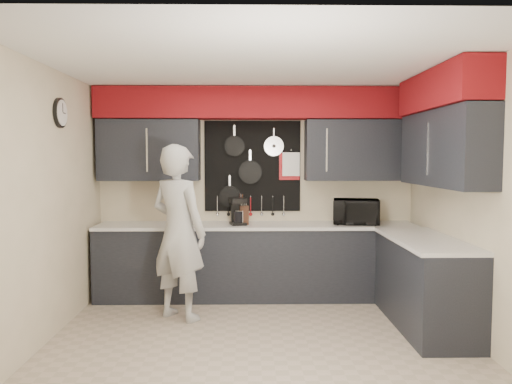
{
  "coord_description": "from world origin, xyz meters",
  "views": [
    {
      "loc": [
        -0.11,
        -4.63,
        1.74
      ],
      "look_at": [
        -0.03,
        0.5,
        1.38
      ],
      "focal_mm": 35.0,
      "sensor_mm": 36.0,
      "label": 1
    }
  ],
  "objects_px": {
    "microwave": "(356,212)",
    "knife_block": "(244,215)",
    "utensil_crock": "(241,217)",
    "coffee_maker": "(238,211)",
    "person": "(178,232)"
  },
  "relations": [
    {
      "from": "microwave",
      "to": "knife_block",
      "type": "bearing_deg",
      "value": -168.69
    },
    {
      "from": "utensil_crock",
      "to": "coffee_maker",
      "type": "relative_size",
      "value": 0.52
    },
    {
      "from": "microwave",
      "to": "knife_block",
      "type": "relative_size",
      "value": 2.4
    },
    {
      "from": "person",
      "to": "coffee_maker",
      "type": "bearing_deg",
      "value": -97.14
    },
    {
      "from": "microwave",
      "to": "person",
      "type": "xyz_separation_m",
      "value": [
        -2.07,
        -0.76,
        -0.13
      ]
    },
    {
      "from": "knife_block",
      "to": "coffee_maker",
      "type": "xyz_separation_m",
      "value": [
        -0.07,
        -0.01,
        0.05
      ]
    },
    {
      "from": "microwave",
      "to": "person",
      "type": "bearing_deg",
      "value": -149.36
    },
    {
      "from": "utensil_crock",
      "to": "coffee_maker",
      "type": "bearing_deg",
      "value": -157.14
    },
    {
      "from": "knife_block",
      "to": "coffee_maker",
      "type": "distance_m",
      "value": 0.09
    },
    {
      "from": "coffee_maker",
      "to": "person",
      "type": "bearing_deg",
      "value": -143.67
    },
    {
      "from": "coffee_maker",
      "to": "microwave",
      "type": "bearing_deg",
      "value": -11.99
    },
    {
      "from": "utensil_crock",
      "to": "knife_block",
      "type": "bearing_deg",
      "value": -5.72
    },
    {
      "from": "microwave",
      "to": "coffee_maker",
      "type": "distance_m",
      "value": 1.45
    },
    {
      "from": "microwave",
      "to": "coffee_maker",
      "type": "bearing_deg",
      "value": -168.38
    },
    {
      "from": "knife_block",
      "to": "coffee_maker",
      "type": "height_order",
      "value": "coffee_maker"
    }
  ]
}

